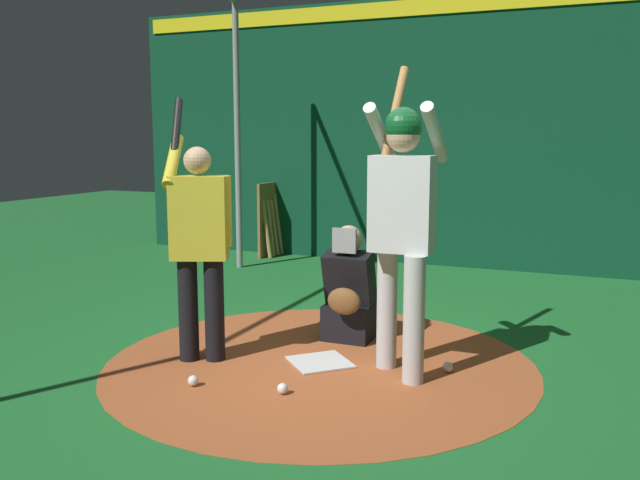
# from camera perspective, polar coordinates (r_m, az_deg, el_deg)

# --- Properties ---
(ground_plane) EXTENTS (25.26, 25.26, 0.00)m
(ground_plane) POSITION_cam_1_polar(r_m,az_deg,el_deg) (5.26, 0.00, -10.29)
(ground_plane) COLOR #1E6B2D
(dirt_circle) EXTENTS (3.25, 3.25, 0.01)m
(dirt_circle) POSITION_cam_1_polar(r_m,az_deg,el_deg) (5.26, 0.00, -10.26)
(dirt_circle) COLOR #AD562D
(dirt_circle) RESTS_ON ground
(home_plate) EXTENTS (0.59, 0.59, 0.01)m
(home_plate) POSITION_cam_1_polar(r_m,az_deg,el_deg) (5.25, 0.00, -10.17)
(home_plate) COLOR white
(home_plate) RESTS_ON dirt_circle
(batter) EXTENTS (0.68, 0.49, 2.23)m
(batter) POSITION_cam_1_polar(r_m,az_deg,el_deg) (4.80, 6.87, 2.25)
(batter) COLOR #BCBCC0
(batter) RESTS_ON ground
(catcher) EXTENTS (0.58, 0.40, 0.98)m
(catcher) POSITION_cam_1_polar(r_m,az_deg,el_deg) (5.74, 2.49, -4.63)
(catcher) COLOR black
(catcher) RESTS_ON ground
(visitor) EXTENTS (0.53, 0.61, 2.01)m
(visitor) POSITION_cam_1_polar(r_m,az_deg,el_deg) (5.20, -10.10, 0.12)
(visitor) COLOR black
(visitor) RESTS_ON ground
(back_wall) EXTENTS (0.22, 9.26, 3.49)m
(back_wall) POSITION_cam_1_polar(r_m,az_deg,el_deg) (9.13, 10.86, 8.85)
(back_wall) COLOR #0C3D26
(back_wall) RESTS_ON ground
(cage_frame) EXTENTS (6.31, 5.02, 3.42)m
(cage_frame) POSITION_cam_1_polar(r_m,az_deg,el_deg) (5.02, 0.00, 16.54)
(cage_frame) COLOR gray
(cage_frame) RESTS_ON ground
(bat_rack) EXTENTS (0.70, 0.18, 1.05)m
(bat_rack) POSITION_cam_1_polar(r_m,az_deg,el_deg) (9.83, -4.08, 1.56)
(bat_rack) COLOR olive
(bat_rack) RESTS_ON ground
(baseball_0) EXTENTS (0.07, 0.07, 0.07)m
(baseball_0) POSITION_cam_1_polar(r_m,az_deg,el_deg) (5.14, 10.66, -10.40)
(baseball_0) COLOR white
(baseball_0) RESTS_ON dirt_circle
(baseball_1) EXTENTS (0.07, 0.07, 0.07)m
(baseball_1) POSITION_cam_1_polar(r_m,az_deg,el_deg) (4.87, -10.57, -11.50)
(baseball_1) COLOR white
(baseball_1) RESTS_ON dirt_circle
(baseball_2) EXTENTS (0.07, 0.07, 0.07)m
(baseball_2) POSITION_cam_1_polar(r_m,az_deg,el_deg) (4.66, -3.15, -12.31)
(baseball_2) COLOR white
(baseball_2) RESTS_ON dirt_circle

